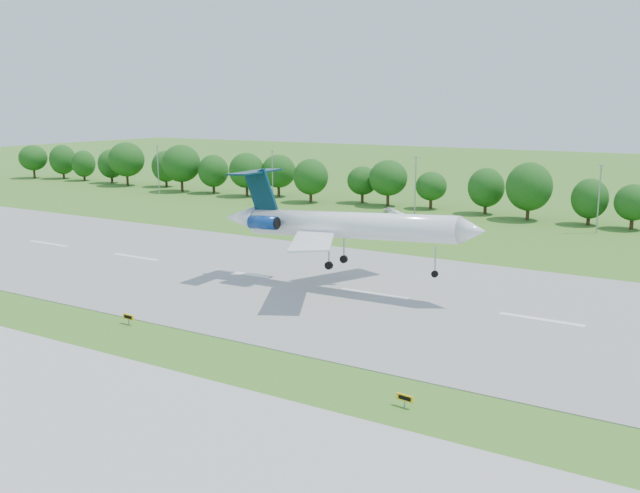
{
  "coord_description": "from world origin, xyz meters",
  "views": [
    {
      "loc": [
        37.74,
        -49.61,
        22.88
      ],
      "look_at": [
        -3.44,
        18.0,
        6.78
      ],
      "focal_mm": 40.0,
      "sensor_mm": 36.0,
      "label": 1
    }
  ],
  "objects_px": {
    "service_vehicle_b": "(391,210)",
    "airliner": "(337,224)",
    "taxi_sign_left": "(129,317)",
    "service_vehicle_a": "(396,214)"
  },
  "relations": [
    {
      "from": "service_vehicle_a",
      "to": "service_vehicle_b",
      "type": "bearing_deg",
      "value": 35.4
    },
    {
      "from": "taxi_sign_left",
      "to": "service_vehicle_b",
      "type": "height_order",
      "value": "service_vehicle_b"
    },
    {
      "from": "taxi_sign_left",
      "to": "service_vehicle_a",
      "type": "xyz_separation_m",
      "value": [
        -7.16,
        80.23,
        -0.27
      ]
    },
    {
      "from": "airliner",
      "to": "service_vehicle_a",
      "type": "distance_m",
      "value": 59.83
    },
    {
      "from": "service_vehicle_a",
      "to": "service_vehicle_b",
      "type": "distance_m",
      "value": 4.64
    },
    {
      "from": "taxi_sign_left",
      "to": "service_vehicle_b",
      "type": "bearing_deg",
      "value": 100.15
    },
    {
      "from": "airliner",
      "to": "taxi_sign_left",
      "type": "distance_m",
      "value": 27.51
    },
    {
      "from": "service_vehicle_a",
      "to": "service_vehicle_b",
      "type": "xyz_separation_m",
      "value": [
        -2.87,
        3.65,
        0.02
      ]
    },
    {
      "from": "service_vehicle_b",
      "to": "taxi_sign_left",
      "type": "bearing_deg",
      "value": -160.46
    },
    {
      "from": "service_vehicle_b",
      "to": "airliner",
      "type": "bearing_deg",
      "value": -147.6
    }
  ]
}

